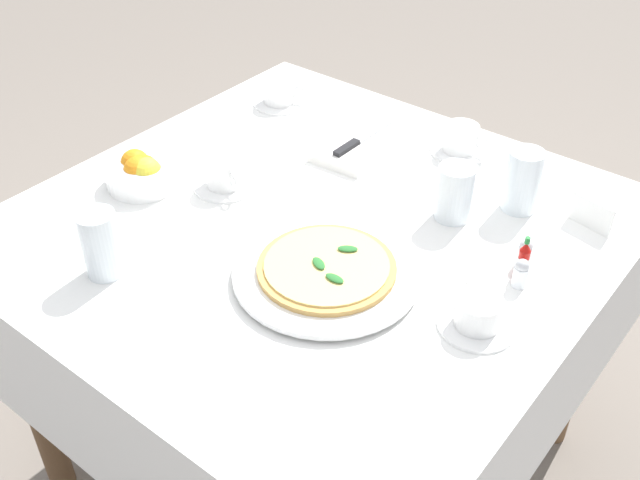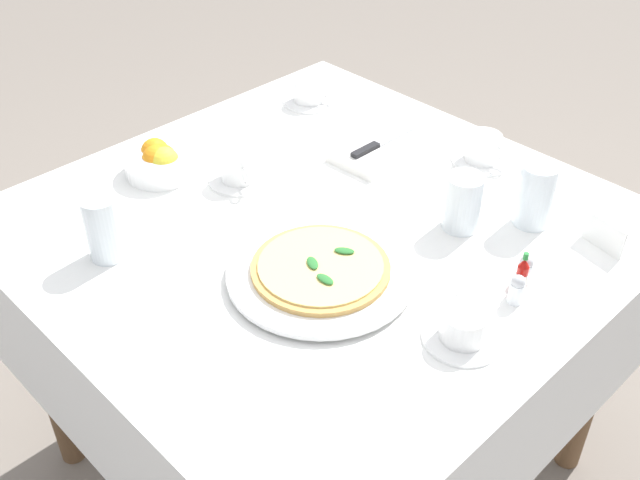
{
  "view_description": "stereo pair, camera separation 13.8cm",
  "coord_description": "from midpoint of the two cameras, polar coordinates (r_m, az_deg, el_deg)",
  "views": [
    {
      "loc": [
        -0.92,
        -0.75,
        1.59
      ],
      "look_at": [
        -0.06,
        -0.06,
        0.75
      ],
      "focal_mm": 42.37,
      "sensor_mm": 36.0,
      "label": 1
    },
    {
      "loc": [
        -0.83,
        -0.85,
        1.59
      ],
      "look_at": [
        -0.06,
        -0.06,
        0.75
      ],
      "focal_mm": 42.37,
      "sensor_mm": 36.0,
      "label": 2
    }
  ],
  "objects": [
    {
      "name": "ground_plane",
      "position": [
        1.98,
        2.05,
        -16.14
      ],
      "size": [
        8.0,
        8.0,
        0.0
      ],
      "primitive_type": "plane",
      "color": "slate"
    },
    {
      "name": "salt_shaker",
      "position": [
        1.37,
        18.06,
        -2.29
      ],
      "size": [
        0.03,
        0.03,
        0.06
      ],
      "color": "white",
      "rests_on": "dining_table"
    },
    {
      "name": "coffee_cup_left_edge",
      "position": [
        1.69,
        14.55,
        6.54
      ],
      "size": [
        0.13,
        0.13,
        0.07
      ],
      "color": "white",
      "rests_on": "dining_table"
    },
    {
      "name": "water_glass_far_right",
      "position": [
        1.38,
        -13.24,
        0.54
      ],
      "size": [
        0.07,
        0.07,
        0.13
      ],
      "color": "white",
      "rests_on": "dining_table"
    },
    {
      "name": "dinner_knife",
      "position": [
        1.69,
        6.99,
        7.26
      ],
      "size": [
        0.2,
        0.02,
        0.01
      ],
      "rotation": [
        0.0,
        0.0,
        -0.01
      ],
      "color": "silver",
      "rests_on": "napkin_folded"
    },
    {
      "name": "dining_table",
      "position": [
        1.54,
        2.52,
        -2.76
      ],
      "size": [
        1.07,
        1.07,
        0.73
      ],
      "color": "white",
      "rests_on": "ground_plane"
    },
    {
      "name": "citrus_bowl",
      "position": [
        1.62,
        -9.59,
        5.83
      ],
      "size": [
        0.15,
        0.15,
        0.07
      ],
      "color": "white",
      "rests_on": "dining_table"
    },
    {
      "name": "pizza_plate",
      "position": [
        1.32,
        3.04,
        -2.65
      ],
      "size": [
        0.33,
        0.33,
        0.02
      ],
      "color": "white",
      "rests_on": "dining_table"
    },
    {
      "name": "coffee_cup_near_right",
      "position": [
        1.23,
        13.99,
        -6.56
      ],
      "size": [
        0.13,
        0.13,
        0.06
      ],
      "color": "white",
      "rests_on": "dining_table"
    },
    {
      "name": "hot_sauce_bottle",
      "position": [
        1.34,
        17.88,
        -2.72
      ],
      "size": [
        0.02,
        0.02,
        0.08
      ],
      "color": "#B7140F",
      "rests_on": "dining_table"
    },
    {
      "name": "pizza",
      "position": [
        1.31,
        3.07,
        -2.19
      ],
      "size": [
        0.24,
        0.24,
        0.02
      ],
      "color": "tan",
      "rests_on": "pizza_plate"
    },
    {
      "name": "water_glass_back_corner",
      "position": [
        1.5,
        18.48,
        2.86
      ],
      "size": [
        0.07,
        0.07,
        0.13
      ],
      "color": "white",
      "rests_on": "dining_table"
    },
    {
      "name": "coffee_cup_right_edge",
      "position": [
        1.88,
        1.34,
        11.01
      ],
      "size": [
        0.13,
        0.13,
        0.06
      ],
      "color": "white",
      "rests_on": "dining_table"
    },
    {
      "name": "coffee_cup_center_back",
      "position": [
        1.57,
        -3.66,
        5.36
      ],
      "size": [
        0.13,
        0.13,
        0.07
      ],
      "color": "white",
      "rests_on": "dining_table"
    },
    {
      "name": "pepper_shaker",
      "position": [
        1.32,
        17.55,
        -3.77
      ],
      "size": [
        0.03,
        0.03,
        0.06
      ],
      "color": "white",
      "rests_on": "dining_table"
    },
    {
      "name": "napkin_folded",
      "position": [
        1.69,
        6.9,
        6.82
      ],
      "size": [
        0.23,
        0.14,
        0.02
      ],
      "rotation": [
        0.0,
        0.0,
        0.06
      ],
      "color": "white",
      "rests_on": "dining_table"
    },
    {
      "name": "water_glass_far_left",
      "position": [
        1.46,
        13.4,
        2.48
      ],
      "size": [
        0.07,
        0.07,
        0.11
      ],
      "color": "white",
      "rests_on": "dining_table"
    },
    {
      "name": "menu_card",
      "position": [
        1.5,
        23.16,
        0.26
      ],
      "size": [
        0.02,
        0.09,
        0.06
      ],
      "rotation": [
        0.0,
        0.0,
        1.36
      ],
      "color": "white",
      "rests_on": "dining_table"
    }
  ]
}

